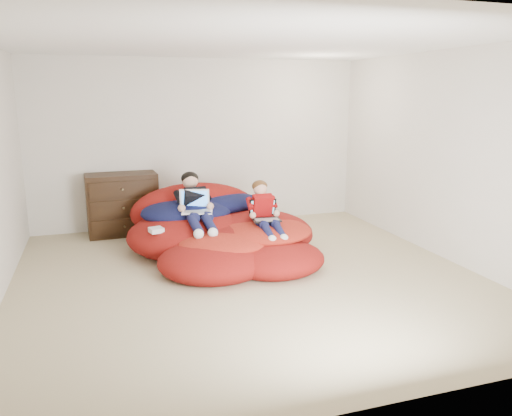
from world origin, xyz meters
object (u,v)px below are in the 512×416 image
at_px(younger_boy, 264,210).
at_px(laptop_black, 265,214).
at_px(dresser, 123,204).
at_px(older_boy, 195,202).
at_px(beanbag_pile, 222,233).
at_px(laptop_white, 196,206).

height_order(younger_boy, laptop_black, younger_boy).
height_order(dresser, younger_boy, younger_boy).
bearing_deg(younger_boy, laptop_black, -90.00).
bearing_deg(older_boy, laptop_black, -30.44).
height_order(beanbag_pile, laptop_black, beanbag_pile).
height_order(beanbag_pile, younger_boy, younger_boy).
xyz_separation_m(beanbag_pile, younger_boy, (0.46, -0.35, 0.35)).
bearing_deg(laptop_white, younger_boy, -25.01).
bearing_deg(older_boy, dresser, 124.90).
bearing_deg(laptop_black, older_boy, 149.56).
distance_m(beanbag_pile, laptop_white, 0.49).
bearing_deg(younger_boy, dresser, 134.48).
distance_m(beanbag_pile, older_boy, 0.52).
xyz_separation_m(younger_boy, laptop_black, (-0.00, -0.01, -0.06)).
bearing_deg(laptop_black, younger_boy, 90.00).
bearing_deg(laptop_white, beanbag_pile, -2.31).
xyz_separation_m(beanbag_pile, older_boy, (-0.32, 0.10, 0.40)).
relative_size(older_boy, younger_boy, 1.34).
height_order(dresser, older_boy, older_boy).
height_order(older_boy, laptop_white, older_boy).
distance_m(older_boy, laptop_white, 0.09).
distance_m(dresser, laptop_white, 1.52).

